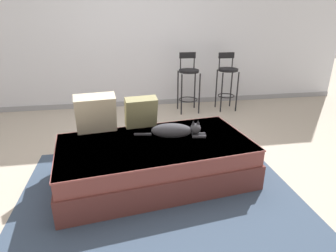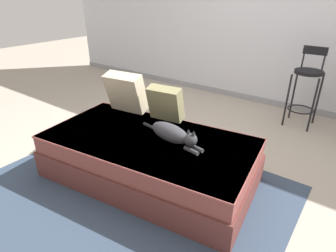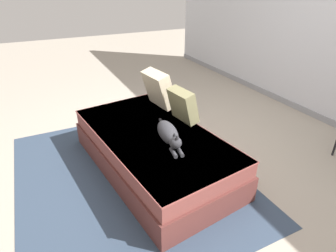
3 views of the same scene
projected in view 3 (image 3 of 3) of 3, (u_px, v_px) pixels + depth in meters
The scene contains 7 objects.
ground_plane at pixel (186, 158), 3.19m from camera, with size 16.00×16.00×0.00m, color #A89E8E.
wall_baseboard_trim at pixel (319, 117), 4.02m from camera, with size 8.00×0.02×0.09m, color gray.
area_rug at pixel (127, 174), 2.92m from camera, with size 2.62×2.11×0.01m, color #334256.
couch at pixel (153, 150), 2.93m from camera, with size 2.04×1.25×0.43m.
throw_pillow_corner at pixel (159, 89), 3.32m from camera, with size 0.44×0.31×0.44m.
throw_pillow_middle at pixel (183, 105), 2.98m from camera, with size 0.37×0.25×0.36m.
cat at pixel (169, 134), 2.66m from camera, with size 0.74×0.24×0.19m.
Camera 3 is at (2.29, -1.35, 1.81)m, focal length 30.00 mm.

